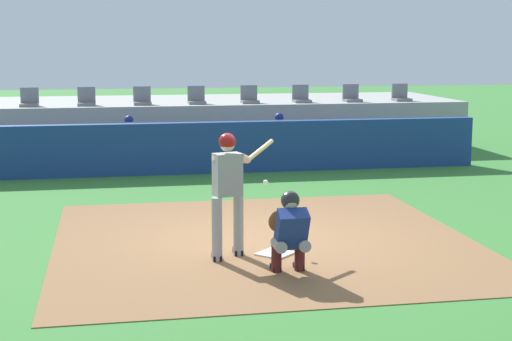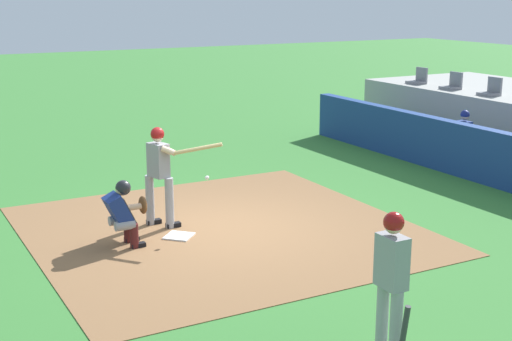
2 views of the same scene
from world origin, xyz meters
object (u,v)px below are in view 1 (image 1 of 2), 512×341
(catcher_crouched, at_px, (289,229))
(stadium_seat_1, at_px, (29,101))
(stadium_seat_6, at_px, (301,97))
(stadium_seat_8, at_px, (401,96))
(batter_at_plate, at_px, (229,187))
(dugout_player_0, at_px, (130,142))
(home_plate, at_px, (275,253))
(stadium_seat_3, at_px, (142,100))
(stadium_seat_4, at_px, (197,99))
(stadium_seat_7, at_px, (352,97))
(stadium_seat_5, at_px, (250,98))
(stadium_seat_2, at_px, (87,100))
(dugout_player_1, at_px, (280,138))

(catcher_crouched, bearing_deg, stadium_seat_1, 111.26)
(catcher_crouched, distance_m, stadium_seat_1, 11.96)
(stadium_seat_6, height_order, stadium_seat_8, same)
(batter_at_plate, height_order, dugout_player_0, batter_at_plate)
(home_plate, bearing_deg, batter_at_plate, -176.29)
(home_plate, relative_size, dugout_player_0, 0.34)
(batter_at_plate, xyz_separation_m, stadium_seat_6, (3.57, 10.22, 0.50))
(catcher_crouched, height_order, stadium_seat_3, stadium_seat_3)
(stadium_seat_4, bearing_deg, stadium_seat_7, 0.00)
(stadium_seat_3, distance_m, stadium_seat_7, 5.78)
(stadium_seat_1, height_order, stadium_seat_5, same)
(dugout_player_0, distance_m, stadium_seat_7, 6.57)
(stadium_seat_2, bearing_deg, dugout_player_1, -23.20)
(home_plate, relative_size, catcher_crouched, 0.24)
(stadium_seat_2, xyz_separation_m, stadium_seat_8, (8.67, 0.00, 0.00))
(catcher_crouched, distance_m, stadium_seat_2, 11.52)
(stadium_seat_3, relative_size, stadium_seat_5, 1.00)
(stadium_seat_3, xyz_separation_m, stadium_seat_8, (7.22, 0.00, 0.00))
(dugout_player_1, xyz_separation_m, stadium_seat_4, (-1.86, 2.03, 0.86))
(stadium_seat_3, bearing_deg, catcher_crouched, -82.63)
(stadium_seat_8, bearing_deg, stadium_seat_7, 180.00)
(dugout_player_0, bearing_deg, stadium_seat_2, 117.02)
(catcher_crouched, xyz_separation_m, stadium_seat_1, (-4.33, 11.12, 0.93))
(stadium_seat_4, bearing_deg, stadium_seat_6, 0.00)
(catcher_crouched, relative_size, stadium_seat_6, 3.88)
(stadium_seat_3, bearing_deg, stadium_seat_2, 180.00)
(stadium_seat_5, bearing_deg, dugout_player_1, -78.51)
(stadium_seat_7, bearing_deg, stadium_seat_4, 180.00)
(stadium_seat_3, xyz_separation_m, stadium_seat_5, (2.89, 0.00, 0.00))
(home_plate, relative_size, stadium_seat_4, 0.92)
(stadium_seat_1, height_order, stadium_seat_4, same)
(home_plate, height_order, stadium_seat_8, stadium_seat_8)
(stadium_seat_3, xyz_separation_m, stadium_seat_6, (4.33, 0.00, 0.00))
(home_plate, height_order, stadium_seat_3, stadium_seat_3)
(stadium_seat_4, bearing_deg, stadium_seat_3, 180.00)
(home_plate, distance_m, stadium_seat_6, 10.69)
(batter_at_plate, xyz_separation_m, stadium_seat_8, (6.46, 10.22, 0.50))
(stadium_seat_2, bearing_deg, stadium_seat_3, 0.00)
(stadium_seat_6, bearing_deg, dugout_player_1, -116.87)
(home_plate, height_order, stadium_seat_1, stadium_seat_1)
(home_plate, distance_m, stadium_seat_4, 10.29)
(stadium_seat_3, bearing_deg, dugout_player_0, -101.31)
(stadium_seat_2, bearing_deg, stadium_seat_4, 0.00)
(stadium_seat_4, bearing_deg, stadium_seat_8, 0.00)
(stadium_seat_5, bearing_deg, batter_at_plate, -101.73)
(stadium_seat_2, height_order, stadium_seat_7, same)
(batter_at_plate, relative_size, dugout_player_0, 1.39)
(dugout_player_0, xyz_separation_m, stadium_seat_3, (0.41, 2.03, 0.86))
(stadium_seat_2, height_order, stadium_seat_3, same)
(stadium_seat_4, xyz_separation_m, stadium_seat_5, (1.44, 0.00, 0.00))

